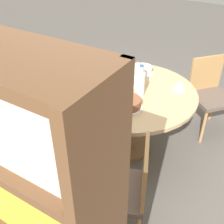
{
  "coord_description": "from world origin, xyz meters",
  "views": [
    {
      "loc": [
        -1.09,
        2.13,
        2.12
      ],
      "look_at": [
        0.0,
        0.34,
        0.67
      ],
      "focal_mm": 45.0,
      "sensor_mm": 36.0,
      "label": 1
    }
  ],
  "objects": [
    {
      "name": "ground_plane",
      "position": [
        0.0,
        0.0,
        0.0
      ],
      "size": [
        14.0,
        14.0,
        0.0
      ],
      "primitive_type": "plane",
      "color": "#56514C"
    },
    {
      "name": "chair_b",
      "position": [
        0.97,
        -0.26,
        0.48
      ],
      "size": [
        0.53,
        0.53,
        0.87
      ],
      "rotation": [
        0.0,
        0.0,
        5.96
      ],
      "color": "#A87A47",
      "rests_on": "ground_plane"
    },
    {
      "name": "dining_table",
      "position": [
        0.0,
        0.0,
        0.59
      ],
      "size": [
        1.32,
        1.32,
        0.72
      ],
      "color": "brown",
      "rests_on": "ground_plane"
    },
    {
      "name": "chair_c",
      "position": [
        -0.45,
        0.9,
        0.48
      ],
      "size": [
        0.55,
        0.55,
        0.87
      ],
      "rotation": [
        0.0,
        0.0,
        8.26
      ],
      "color": "#A87A47",
      "rests_on": "ground_plane"
    },
    {
      "name": "bookshelf",
      "position": [
        -0.26,
        1.66,
        0.89
      ],
      "size": [
        1.09,
        0.28,
        1.84
      ],
      "rotation": [
        0.0,
        0.0,
        3.14
      ],
      "color": "brown",
      "rests_on": "ground_plane"
    },
    {
      "name": "coffee_pot",
      "position": [
        -0.0,
        -0.14,
        0.83
      ],
      "size": [
        0.14,
        0.14,
        0.25
      ],
      "color": "silver",
      "rests_on": "dining_table"
    },
    {
      "name": "cup_a",
      "position": [
        -0.41,
        -0.27,
        0.75
      ],
      "size": [
        0.12,
        0.12,
        0.07
      ],
      "color": "silver",
      "rests_on": "dining_table"
    },
    {
      "name": "chair_a",
      "position": [
        -0.61,
        -0.8,
        0.48
      ],
      "size": [
        0.59,
        0.59,
        0.87
      ],
      "rotation": [
        0.0,
        0.0,
        4.0
      ],
      "color": "#A87A47",
      "rests_on": "ground_plane"
    },
    {
      "name": "cake_second",
      "position": [
        0.06,
        -0.42,
        0.76
      ],
      "size": [
        0.22,
        0.22,
        0.08
      ],
      "color": "white",
      "rests_on": "dining_table"
    },
    {
      "name": "cake_main",
      "position": [
        -0.12,
        0.27,
        0.76
      ],
      "size": [
        0.28,
        0.28,
        0.09
      ],
      "color": "white",
      "rests_on": "dining_table"
    },
    {
      "name": "water_bottle",
      "position": [
        -0.12,
        0.02,
        0.85
      ],
      "size": [
        0.08,
        0.08,
        0.32
      ],
      "color": "silver",
      "rests_on": "dining_table"
    },
    {
      "name": "cup_b",
      "position": [
        0.32,
        -0.25,
        0.75
      ],
      "size": [
        0.12,
        0.12,
        0.07
      ],
      "color": "silver",
      "rests_on": "dining_table"
    }
  ]
}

